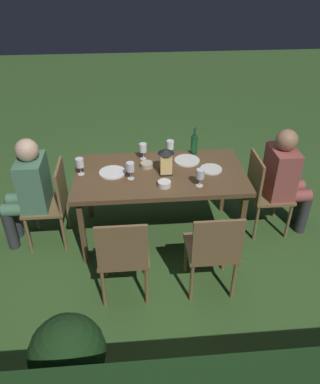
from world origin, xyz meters
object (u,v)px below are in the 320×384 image
lantern_centerpiece (166,160)px  plate_c (187,160)px  chair_side_right_b (123,254)px  plate_b (112,172)px  chair_head_near (264,190)px  wine_glass_d (170,145)px  dining_table (160,178)px  person_in_green (28,188)px  bowl_bread (164,184)px  plate_a (211,169)px  chair_head_far (52,200)px  wine_glass_e (130,168)px  chair_side_right_a (213,249)px  potted_plant_by_hedge (69,358)px  green_bottle_on_table (194,144)px  wine_glass_b (143,148)px  wine_glass_a (200,175)px  wine_glass_c (80,163)px  bowl_olives (147,165)px  person_in_rust (285,177)px

lantern_centerpiece → plate_c: bearing=-137.2°
chair_side_right_b → plate_b: (0.09, -0.85, 0.27)m
chair_head_near → wine_glass_d: size_ratio=5.15×
dining_table → person_in_green: bearing=0.0°
bowl_bread → plate_a: bearing=-152.2°
chair_head_far → plate_a: bearing=-179.7°
plate_b → wine_glass_e: bearing=145.9°
chair_head_near → chair_side_right_a: bearing=49.7°
plate_a → potted_plant_by_hedge: plate_a is taller
green_bottle_on_table → plate_b: bearing=21.6°
green_bottle_on_table → wine_glass_b: green_bottle_on_table is taller
wine_glass_a → potted_plant_by_hedge: wine_glass_a is taller
wine_glass_e → plate_b: (0.17, -0.12, -0.11)m
person_in_green → wine_glass_a: bearing=170.6°
chair_head_near → wine_glass_e: size_ratio=5.15×
green_bottle_on_table → plate_a: (-0.11, 0.35, -0.10)m
green_bottle_on_table → wine_glass_c: bearing=16.3°
wine_glass_b → plate_a: wine_glass_b is taller
wine_glass_a → potted_plant_by_hedge: bearing=53.3°
bowl_olives → bowl_bread: bearing=110.4°
green_bottle_on_table → bowl_bread: bearing=58.9°
dining_table → green_bottle_on_table: bearing=-136.7°
wine_glass_a → wine_glass_c: (1.09, -0.30, 0.00)m
chair_head_near → bowl_bread: chair_head_near is taller
dining_table → person_in_rust: size_ratio=1.43×
wine_glass_c → plate_a: bearing=179.0°
bowl_olives → bowl_bread: size_ratio=1.05×
wine_glass_b → wine_glass_e: (0.13, 0.38, 0.00)m
chair_side_right_a → chair_head_near: (-0.70, -0.82, 0.00)m
wine_glass_b → plate_c: bearing=168.6°
chair_head_near → person_in_rust: size_ratio=0.76×
wine_glass_b → chair_side_right_b: bearing=78.8°
green_bottle_on_table → wine_glass_c: size_ratio=1.72×
wine_glass_e → wine_glass_b: bearing=-109.5°
dining_table → lantern_centerpiece: 0.22m
wine_glass_a → wine_glass_b: bearing=-48.9°
bowl_bread → person_in_green: bearing=-10.8°
person_in_green → wine_glass_c: person_in_green is taller
dining_table → chair_head_near: size_ratio=1.88×
bowl_olives → chair_head_near: bearing=174.0°
plate_a → plate_b: same height
chair_side_right_a → wine_glass_b: wine_glass_b is taller
lantern_centerpiece → person_in_rust: bearing=-179.2°
person_in_rust → plate_c: person_in_rust is taller
person_in_green → plate_b: size_ratio=4.49×
person_in_green → chair_side_right_b: 1.23m
dining_table → wine_glass_c: size_ratio=9.69×
wine_glass_d → bowl_bread: bearing=78.9°
person_in_green → plate_a: size_ratio=5.40×
chair_head_far → wine_glass_c: 0.50m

